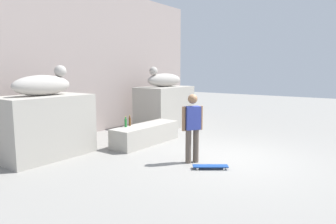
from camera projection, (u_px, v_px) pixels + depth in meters
The scene contains 11 objects.
ground_plane at pixel (224, 158), 7.69m from camera, with size 40.00×40.00×0.00m, color gray.
facade_wall at pixel (83, 60), 10.55m from camera, with size 11.43×0.60×5.16m, color gray.
pedestal_left at pixel (45, 126), 7.76m from camera, with size 2.25×1.37×1.59m, color #A39E93.
pedestal_right at pixel (165, 107), 11.89m from camera, with size 2.25×1.37×1.59m, color #A39E93.
statue_reclining_left at pixel (44, 84), 7.64m from camera, with size 1.62×0.61×0.78m.
statue_reclining_right at pixel (164, 79), 11.72m from camera, with size 1.68×0.90×0.78m.
ledge_block at pixel (146, 134), 9.18m from camera, with size 2.40×0.74×0.58m, color #A39E93.
skater at pixel (192, 125), 7.20m from camera, with size 0.47×0.36×1.67m.
skateboard at pixel (210, 166), 6.83m from camera, with size 0.63×0.76×0.08m.
bottle_brown at pixel (130, 121), 8.97m from camera, with size 0.06×0.06×0.32m.
bottle_green at pixel (126, 123), 8.78m from camera, with size 0.07×0.07×0.31m.
Camera 1 is at (-6.86, -3.25, 2.23)m, focal length 32.15 mm.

